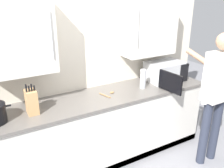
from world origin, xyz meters
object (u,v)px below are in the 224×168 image
knife_block (32,102)px  thermos_flask (143,79)px  microwave_oven (164,72)px  wooden_spoon (109,94)px  person_figure (216,89)px

knife_block → thermos_flask: bearing=-0.2°
microwave_oven → knife_block: (-1.85, -0.07, -0.00)m
thermos_flask → wooden_spoon: bearing=175.7°
wooden_spoon → knife_block: (-0.93, -0.03, 0.12)m
knife_block → person_figure: (2.01, -0.67, -0.03)m
wooden_spoon → thermos_flask: bearing=-4.3°
microwave_oven → knife_block: knife_block is taller
knife_block → thermos_flask: knife_block is taller
microwave_oven → person_figure: bearing=-77.7°
microwave_oven → knife_block: bearing=-177.8°
microwave_oven → knife_block: 1.85m
microwave_oven → wooden_spoon: size_ratio=3.88×
thermos_flask → person_figure: 0.89m
microwave_oven → thermos_flask: size_ratio=2.87×
thermos_flask → microwave_oven: bearing=10.1°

